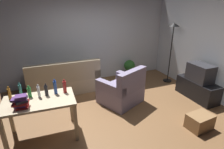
# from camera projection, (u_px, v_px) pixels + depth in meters

# --- Properties ---
(ground_plane) EXTENTS (5.20, 4.40, 0.02)m
(ground_plane) POSITION_uv_depth(u_px,v_px,m) (116.00, 114.00, 4.07)
(ground_plane) COLOR brown
(wall_rear) EXTENTS (5.20, 0.10, 2.70)m
(wall_rear) POSITION_uv_depth(u_px,v_px,m) (88.00, 38.00, 5.48)
(wall_rear) COLOR silver
(wall_rear) RESTS_ON ground_plane
(wall_right) EXTENTS (0.10, 4.40, 2.70)m
(wall_right) POSITION_uv_depth(u_px,v_px,m) (213.00, 45.00, 4.48)
(wall_right) COLOR silver
(wall_right) RESTS_ON ground_plane
(couch) EXTENTS (1.89, 0.84, 0.92)m
(couch) POSITION_uv_depth(u_px,v_px,m) (64.00, 81.00, 5.02)
(couch) COLOR tan
(couch) RESTS_ON ground_plane
(tv_stand) EXTENTS (0.44, 1.10, 0.48)m
(tv_stand) POSITION_uv_depth(u_px,v_px,m) (197.00, 89.00, 4.69)
(tv_stand) COLOR black
(tv_stand) RESTS_ON ground_plane
(tv) EXTENTS (0.41, 0.60, 0.44)m
(tv) POSITION_uv_depth(u_px,v_px,m) (200.00, 73.00, 4.52)
(tv) COLOR #2D2D33
(tv) RESTS_ON tv_stand
(torchiere_lamp) EXTENTS (0.32, 0.32, 1.81)m
(torchiere_lamp) POSITION_uv_depth(u_px,v_px,m) (173.00, 37.00, 5.27)
(torchiere_lamp) COLOR black
(torchiere_lamp) RESTS_ON ground_plane
(desk) EXTENTS (1.23, 0.75, 0.76)m
(desk) POSITION_uv_depth(u_px,v_px,m) (40.00, 105.00, 3.16)
(desk) COLOR #C6B28E
(desk) RESTS_ON ground_plane
(potted_plant) EXTENTS (0.36, 0.36, 0.57)m
(potted_plant) POSITION_uv_depth(u_px,v_px,m) (129.00, 67.00, 6.04)
(potted_plant) COLOR brown
(potted_plant) RESTS_ON ground_plane
(armchair) EXTENTS (1.17, 1.14, 0.92)m
(armchair) POSITION_uv_depth(u_px,v_px,m) (122.00, 91.00, 4.43)
(armchair) COLOR gray
(armchair) RESTS_ON ground_plane
(storage_box) EXTENTS (0.51, 0.38, 0.30)m
(storage_box) POSITION_uv_depth(u_px,v_px,m) (200.00, 121.00, 3.55)
(storage_box) COLOR olive
(storage_box) RESTS_ON ground_plane
(bottle_amber) EXTENTS (0.05, 0.05, 0.24)m
(bottle_amber) POSITION_uv_depth(u_px,v_px,m) (9.00, 94.00, 3.10)
(bottle_amber) COLOR #9E6019
(bottle_amber) RESTS_ON desk
(bottle_tall) EXTENTS (0.05, 0.05, 0.27)m
(bottle_tall) POSITION_uv_depth(u_px,v_px,m) (21.00, 91.00, 3.17)
(bottle_tall) COLOR teal
(bottle_tall) RESTS_ON desk
(bottle_green) EXTENTS (0.06, 0.06, 0.22)m
(bottle_green) POSITION_uv_depth(u_px,v_px,m) (29.00, 92.00, 3.18)
(bottle_green) COLOR #1E722D
(bottle_green) RESTS_ON desk
(bottle_clear) EXTENTS (0.05, 0.05, 0.24)m
(bottle_clear) POSITION_uv_depth(u_px,v_px,m) (39.00, 92.00, 3.17)
(bottle_clear) COLOR silver
(bottle_clear) RESTS_ON desk
(bottle_dark) EXTENTS (0.06, 0.06, 0.23)m
(bottle_dark) POSITION_uv_depth(u_px,v_px,m) (46.00, 90.00, 3.23)
(bottle_dark) COLOR black
(bottle_dark) RESTS_ON desk
(bottle_blue) EXTENTS (0.06, 0.06, 0.29)m
(bottle_blue) POSITION_uv_depth(u_px,v_px,m) (55.00, 87.00, 3.29)
(bottle_blue) COLOR #2347A3
(bottle_blue) RESTS_ON desk
(bottle_red) EXTENTS (0.07, 0.07, 0.26)m
(bottle_red) POSITION_uv_depth(u_px,v_px,m) (65.00, 87.00, 3.34)
(bottle_red) COLOR #AD2323
(bottle_red) RESTS_ON desk
(book_stack) EXTENTS (0.26, 0.21, 0.21)m
(book_stack) POSITION_uv_depth(u_px,v_px,m) (21.00, 102.00, 2.84)
(book_stack) COLOR maroon
(book_stack) RESTS_ON desk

